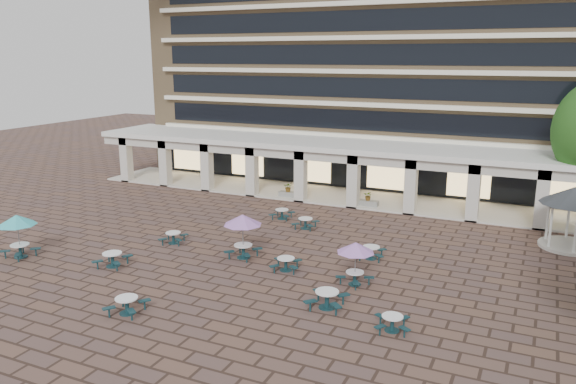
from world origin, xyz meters
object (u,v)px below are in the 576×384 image
at_px(gazebo, 575,202).
at_px(planter_left, 288,192).
at_px(picnic_table_1, 112,258).
at_px(planter_right, 368,201).
at_px(picnic_table_2, 127,304).

relative_size(gazebo, planter_left, 2.58).
height_order(picnic_table_1, planter_right, planter_right).
height_order(gazebo, planter_right, gazebo).
bearing_deg(gazebo, picnic_table_2, -134.88).
relative_size(planter_left, planter_right, 1.00).
height_order(picnic_table_1, picnic_table_2, picnic_table_1).
xyz_separation_m(picnic_table_1, planter_right, (8.79, 17.34, 0.02)).
xyz_separation_m(picnic_table_1, planter_left, (2.28, 17.34, 0.06)).
bearing_deg(gazebo, planter_left, 169.46).
xyz_separation_m(picnic_table_2, planter_right, (4.32, 21.44, 0.04)).
bearing_deg(picnic_table_2, planter_left, 86.31).
bearing_deg(planter_right, planter_left, 180.00).
xyz_separation_m(picnic_table_1, picnic_table_2, (4.47, -4.10, -0.01)).
bearing_deg(planter_left, picnic_table_1, -97.49).
relative_size(picnic_table_1, planter_left, 1.29).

